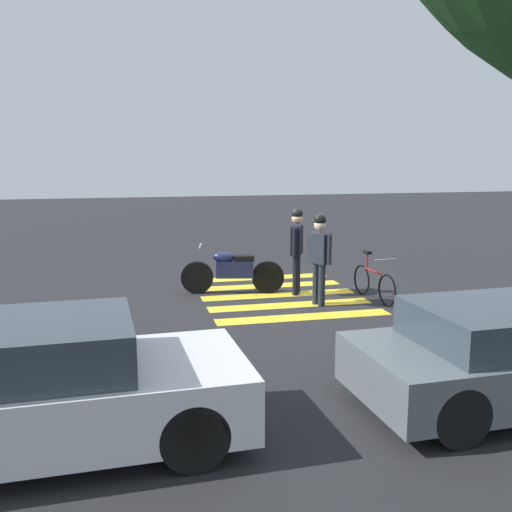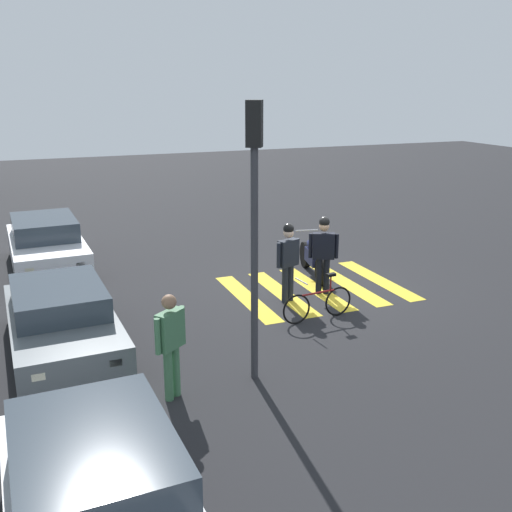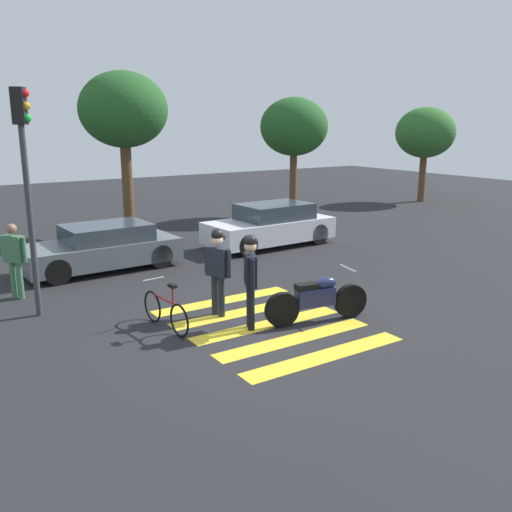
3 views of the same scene
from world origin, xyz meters
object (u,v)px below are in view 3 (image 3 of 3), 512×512
object	(u,v)px
pedestrian_bystander	(14,256)
car_grey_coupe	(102,248)
police_motorcycle	(317,299)
officer_on_foot	(218,266)
leaning_bicycle	(166,311)
traffic_light_pole	(26,168)
officer_by_motorcycle	(250,274)
car_white_van	(270,226)

from	to	relation	value
pedestrian_bystander	car_grey_coupe	distance (m)	2.89
police_motorcycle	officer_on_foot	distance (m)	2.13
leaning_bicycle	traffic_light_pole	world-z (taller)	traffic_light_pole
police_motorcycle	car_grey_coupe	world-z (taller)	car_grey_coupe
officer_on_foot	pedestrian_bystander	size ratio (longest dim) A/B	1.06
officer_by_motorcycle	traffic_light_pole	xyz separation A→B (m)	(-3.29, 3.05, 1.95)
leaning_bicycle	car_white_van	xyz separation A→B (m)	(5.98, 5.09, 0.30)
pedestrian_bystander	leaning_bicycle	bearing A→B (deg)	-60.92
leaning_bicycle	officer_on_foot	size ratio (longest dim) A/B	0.92
police_motorcycle	car_grey_coupe	bearing A→B (deg)	109.76
car_grey_coupe	officer_on_foot	bearing A→B (deg)	-80.70
officer_on_foot	police_motorcycle	bearing A→B (deg)	-43.53
police_motorcycle	leaning_bicycle	distance (m)	3.01
police_motorcycle	officer_by_motorcycle	bearing A→B (deg)	162.29
leaning_bicycle	car_grey_coupe	xyz separation A→B (m)	(0.42, 5.13, 0.24)
car_grey_coupe	car_white_van	world-z (taller)	car_white_van
police_motorcycle	traffic_light_pole	world-z (taller)	traffic_light_pole
officer_on_foot	car_grey_coupe	xyz separation A→B (m)	(-0.82, 5.00, -0.47)
car_grey_coupe	traffic_light_pole	bearing A→B (deg)	-128.06
car_white_van	traffic_light_pole	size ratio (longest dim) A/B	0.93
pedestrian_bystander	officer_by_motorcycle	bearing A→B (deg)	-52.66
officer_by_motorcycle	police_motorcycle	bearing A→B (deg)	-17.71
pedestrian_bystander	car_white_van	world-z (taller)	pedestrian_bystander
leaning_bicycle	officer_on_foot	xyz separation A→B (m)	(1.24, 0.13, 0.71)
police_motorcycle	pedestrian_bystander	distance (m)	6.87
car_grey_coupe	car_white_van	distance (m)	5.56
police_motorcycle	officer_by_motorcycle	distance (m)	1.52
leaning_bicycle	car_grey_coupe	bearing A→B (deg)	85.27
officer_by_motorcycle	pedestrian_bystander	bearing A→B (deg)	127.34
pedestrian_bystander	car_grey_coupe	bearing A→B (deg)	30.90
leaning_bicycle	traffic_light_pole	xyz separation A→B (m)	(-1.88, 2.19, 2.69)
car_grey_coupe	leaning_bicycle	bearing A→B (deg)	-94.73
pedestrian_bystander	car_grey_coupe	size ratio (longest dim) A/B	0.42
leaning_bicycle	car_white_van	distance (m)	7.86
officer_by_motorcycle	car_grey_coupe	world-z (taller)	officer_by_motorcycle
police_motorcycle	officer_on_foot	xyz separation A→B (m)	(-1.48, 1.41, 0.60)
leaning_bicycle	traffic_light_pole	distance (m)	3.94
officer_on_foot	traffic_light_pole	xyz separation A→B (m)	(-3.12, 2.06, 1.98)
police_motorcycle	officer_on_foot	world-z (taller)	officer_on_foot
officer_on_foot	officer_by_motorcycle	world-z (taller)	officer_by_motorcycle
car_white_van	officer_by_motorcycle	bearing A→B (deg)	-127.57
car_white_van	officer_on_foot	bearing A→B (deg)	-133.72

